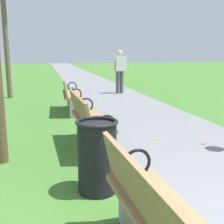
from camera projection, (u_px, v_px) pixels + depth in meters
paved_walkway at (78, 75)px, 19.34m from camera, size 2.47×44.00×0.02m
park_bench_1 at (162, 222)px, 1.85m from camera, size 0.52×1.61×0.90m
park_bench_2 at (88, 120)px, 4.66m from camera, size 0.52×1.61×0.90m
park_bench_3 at (70, 94)px, 7.52m from camera, size 0.55×1.62×0.90m
pedestrian_walking at (120, 69)px, 10.75m from camera, size 0.53×0.24×1.62m
trash_bin at (97, 156)px, 3.20m from camera, size 0.48×0.48×0.84m
scattered_leaves at (103, 125)px, 6.17m from camera, size 4.92×10.05×0.02m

